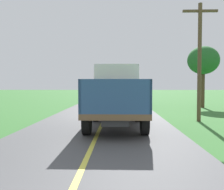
# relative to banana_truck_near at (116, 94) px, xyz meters

# --- Properties ---
(banana_truck_near) EXTENTS (2.38, 5.82, 2.80)m
(banana_truck_near) POSITION_rel_banana_truck_near_xyz_m (0.00, 0.00, 0.00)
(banana_truck_near) COLOR #2D2D30
(banana_truck_near) RESTS_ON road_surface
(banana_truck_far) EXTENTS (2.38, 5.82, 2.80)m
(banana_truck_far) POSITION_rel_banana_truck_near_xyz_m (-0.04, 13.33, 0.01)
(banana_truck_far) COLOR #2D2D30
(banana_truck_far) RESTS_ON road_surface
(utility_pole_roadside) EXTENTS (1.78, 0.20, 6.10)m
(utility_pole_roadside) POSITION_rel_banana_truck_near_xyz_m (4.28, 1.56, 1.83)
(utility_pole_roadside) COLOR brown
(utility_pole_roadside) RESTS_ON ground
(roadside_tree_near_left) EXTENTS (2.61, 2.61, 5.15)m
(roadside_tree_near_left) POSITION_rel_banana_truck_near_xyz_m (7.18, 9.65, 2.48)
(roadside_tree_near_left) COLOR #4C3823
(roadside_tree_near_left) RESTS_ON ground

